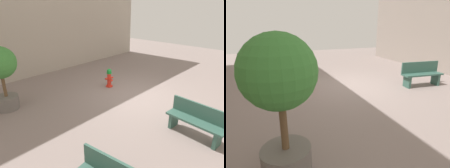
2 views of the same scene
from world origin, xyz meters
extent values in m
plane|color=gray|center=(0.00, 0.00, 0.00)|extent=(23.40, 23.40, 0.00)
cylinder|color=red|center=(1.55, 0.07, 0.03)|extent=(0.31, 0.31, 0.05)
cylinder|color=red|center=(1.55, 0.07, 0.34)|extent=(0.18, 0.18, 0.57)
cylinder|color=#198C33|center=(1.55, 0.07, 0.65)|extent=(0.23, 0.23, 0.06)
sphere|color=#198C33|center=(1.55, 0.07, 0.74)|extent=(0.21, 0.21, 0.21)
cylinder|color=red|center=(1.51, -0.07, 0.41)|extent=(0.11, 0.15, 0.08)
cylinder|color=red|center=(1.58, 0.20, 0.41)|extent=(0.11, 0.15, 0.08)
cylinder|color=red|center=(1.40, 0.10, 0.37)|extent=(0.16, 0.14, 0.11)
cube|color=#33594C|center=(-3.47, 1.23, 0.23)|extent=(0.14, 0.40, 0.45)
cube|color=#33594C|center=(-2.15, 1.10, 0.23)|extent=(0.14, 0.40, 0.45)
cube|color=#33594C|center=(-2.81, 1.17, 0.48)|extent=(1.69, 0.60, 0.06)
cube|color=#33594C|center=(-2.83, 0.98, 0.73)|extent=(1.65, 0.22, 0.44)
cylinder|color=slate|center=(2.77, 4.08, 0.24)|extent=(0.78, 0.78, 0.49)
cylinder|color=brown|center=(2.77, 4.08, 0.94)|extent=(0.11, 0.11, 0.89)
camera|label=1|loc=(-4.52, 6.43, 3.57)|focal=33.32mm
camera|label=2|loc=(2.95, 6.75, 2.32)|focal=30.63mm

